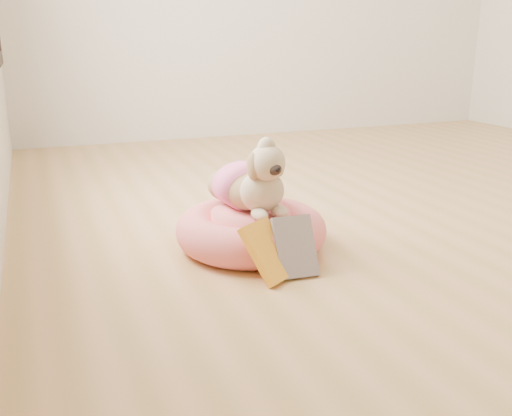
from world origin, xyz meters
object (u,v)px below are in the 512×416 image
object	(u,v)px
dog	(251,171)
book_white	(295,247)
pet_bed	(251,230)
book_yellow	(268,252)

from	to	relation	value
dog	book_white	distance (m)	0.36
book_white	dog	bearing A→B (deg)	101.67
dog	book_white	world-z (taller)	dog
pet_bed	book_yellow	xyz separation A→B (m)	(-0.05, -0.28, 0.02)
dog	book_white	xyz separation A→B (m)	(0.04, -0.30, -0.20)
pet_bed	book_white	world-z (taller)	book_white
pet_bed	book_yellow	bearing A→B (deg)	-100.04
pet_bed	book_white	distance (m)	0.29
book_yellow	book_white	distance (m)	0.10
book_yellow	book_white	size ratio (longest dim) A/B	1.01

